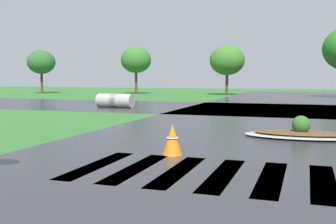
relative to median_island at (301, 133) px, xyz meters
The scene contains 7 objects.
asphalt_roadway 1.79m from the median_island, 138.23° to the right, with size 10.91×80.00×0.01m, color #2B2B30.
asphalt_cross_road 10.95m from the median_island, 97.00° to the left, with size 90.00×9.82×0.01m, color #2B2B30.
crosswalk_stripes 5.66m from the median_island, 103.63° to the right, with size 5.85×2.86×0.01m.
median_island is the anchor object (origin of this frame).
drainage_pipe_stack 14.17m from the median_island, 139.52° to the left, with size 2.31×0.97×0.83m.
traffic_cone 4.86m from the median_island, 126.31° to the right, with size 0.48×0.48×0.75m.
background_treeline 26.61m from the median_island, 99.71° to the left, with size 43.26×6.13×6.14m.
Camera 1 is at (1.49, -2.00, 1.88)m, focal length 44.07 mm.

